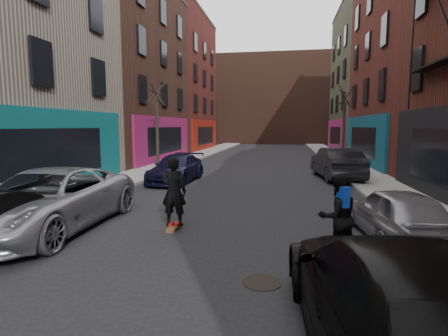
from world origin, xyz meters
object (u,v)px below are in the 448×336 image
at_px(parked_right_mid, 401,305).
at_px(tree_left_far, 157,117).
at_px(parked_right_end, 336,163).
at_px(tree_right_far, 344,116).
at_px(skateboarder, 174,191).
at_px(manhole, 262,282).
at_px(parked_right_far, 397,214).
at_px(pedestrian, 338,217).
at_px(skateboard, 174,227).
at_px(parked_left_end, 176,168).
at_px(parked_left_far, 48,200).

bearing_deg(parked_right_mid, tree_left_far, -65.44).
height_order(parked_right_mid, parked_right_end, parked_right_end).
height_order(tree_right_far, parked_right_end, tree_right_far).
relative_size(tree_left_far, skateboarder, 3.45).
distance_m(tree_left_far, manhole, 17.58).
xyz_separation_m(parked_right_far, pedestrian, (-1.60, -1.45, 0.23)).
bearing_deg(skateboard, tree_right_far, 67.76).
xyz_separation_m(tree_left_far, parked_right_mid, (9.40, -17.41, -2.60)).
bearing_deg(parked_right_mid, tree_right_far, -101.11).
distance_m(tree_right_far, parked_left_end, 14.68).
height_order(parked_left_far, parked_right_mid, parked_left_far).
height_order(parked_right_mid, skateboarder, skateboarder).
bearing_deg(parked_right_mid, skateboard, -52.79).
bearing_deg(parked_right_mid, manhole, -53.61).
relative_size(tree_left_far, skateboard, 8.12).
relative_size(parked_left_far, parked_right_far, 1.51).
bearing_deg(parked_right_end, pedestrian, 74.92).
xyz_separation_m(parked_left_end, manhole, (5.00, -10.76, -0.67)).
height_order(pedestrian, manhole, pedestrian).
bearing_deg(parked_right_far, parked_right_mid, 67.57).
bearing_deg(parked_right_far, skateboarder, -6.31).
bearing_deg(parked_right_mid, pedestrian, -90.51).
xyz_separation_m(parked_left_end, skateboarder, (2.42, -7.86, 0.37)).
xyz_separation_m(skateboarder, manhole, (2.57, -2.90, -1.04)).
bearing_deg(manhole, tree_right_far, 77.68).
xyz_separation_m(parked_left_far, skateboard, (3.32, 0.65, -0.77)).
bearing_deg(manhole, parked_right_far, 43.49).
distance_m(tree_left_far, parked_left_end, 6.04).
bearing_deg(manhole, tree_left_far, 116.59).
relative_size(pedestrian, manhole, 2.54).
bearing_deg(pedestrian, parked_left_far, -27.09).
height_order(parked_right_far, skateboarder, skateboarder).
bearing_deg(pedestrian, parked_right_mid, 72.29).
relative_size(parked_left_end, skateboard, 5.83).
xyz_separation_m(skateboard, pedestrian, (4.05, -1.43, 0.85)).
bearing_deg(pedestrian, tree_right_far, -120.11).
bearing_deg(skateboard, parked_left_end, 106.28).
xyz_separation_m(parked_left_end, parked_right_end, (8.08, 2.41, 0.15)).
height_order(tree_right_far, skateboard, tree_right_far).
height_order(parked_left_end, parked_right_mid, parked_right_mid).
xyz_separation_m(tree_right_far, skateboard, (-7.25, -18.52, -3.48)).
bearing_deg(parked_left_end, parked_right_end, 18.49).
relative_size(parked_right_mid, pedestrian, 3.04).
xyz_separation_m(tree_right_far, parked_right_end, (-1.60, -8.26, -2.70)).
bearing_deg(parked_right_far, pedestrian, 35.74).
height_order(parked_right_far, manhole, parked_right_far).
bearing_deg(tree_left_far, manhole, -63.41).
height_order(skateboarder, pedestrian, skateboarder).
distance_m(parked_left_far, parked_right_end, 14.13).
height_order(parked_right_far, pedestrian, pedestrian).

